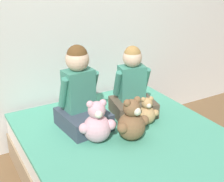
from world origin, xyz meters
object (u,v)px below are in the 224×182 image
teddy_bear_held_by_left_child (97,124)px  teddy_bear_held_by_right_child (147,112)px  child_on_right (132,88)px  child_on_left (81,96)px  teddy_bear_between_children (132,122)px  bed (139,171)px

teddy_bear_held_by_left_child → teddy_bear_held_by_right_child: 0.47m
child_on_right → teddy_bear_held_by_right_child: (-0.01, -0.22, -0.13)m
child_on_left → teddy_bear_between_children: size_ratio=1.99×
teddy_bear_held_by_right_child → teddy_bear_between_children: (-0.23, -0.14, 0.04)m
teddy_bear_held_by_left_child → teddy_bear_between_children: (0.23, -0.10, 0.00)m
teddy_bear_between_children → bed: bearing=-97.3°
teddy_bear_held_by_right_child → child_on_left: bearing=169.5°
teddy_bear_between_children → teddy_bear_held_by_right_child: bearing=25.4°
child_on_left → child_on_right: (0.48, -0.01, -0.03)m
child_on_left → teddy_bear_held_by_left_child: child_on_left is taller
child_on_left → teddy_bear_between_children: (0.24, -0.37, -0.12)m
child_on_right → child_on_left: bearing=-169.3°
child_on_right → teddy_bear_held_by_right_child: size_ratio=2.51×
child_on_left → bed: bearing=-69.2°
child_on_right → teddy_bear_held_by_left_child: size_ratio=1.80×
teddy_bear_held_by_left_child → teddy_bear_between_children: teddy_bear_between_children is taller
bed → child_on_left: child_on_left is taller
child_on_right → teddy_bear_held_by_left_child: (-0.47, -0.26, -0.09)m
bed → teddy_bear_between_children: (0.00, 0.11, 0.36)m
child_on_left → teddy_bear_held_by_right_child: (0.47, -0.23, -0.16)m
child_on_left → teddy_bear_held_by_right_child: 0.55m
teddy_bear_held_by_right_child → child_on_right: bearing=104.1°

